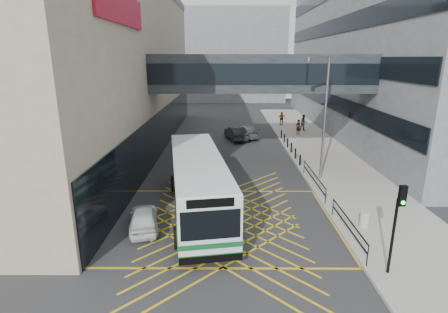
{
  "coord_description": "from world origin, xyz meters",
  "views": [
    {
      "loc": [
        0.1,
        -17.63,
        8.76
      ],
      "look_at": [
        0.0,
        4.0,
        2.6
      ],
      "focal_mm": 28.0,
      "sensor_mm": 36.0,
      "label": 1
    }
  ],
  "objects_px": {
    "car_white": "(144,218)",
    "car_dark": "(236,133)",
    "pedestrian_a": "(298,127)",
    "pedestrian_b": "(304,123)",
    "street_lamp": "(323,112)",
    "car_silver": "(246,131)",
    "traffic_light": "(397,217)",
    "bus": "(198,182)",
    "pedestrian_c": "(282,118)",
    "litter_bin": "(364,219)"
  },
  "relations": [
    {
      "from": "traffic_light",
      "to": "pedestrian_a",
      "type": "xyz_separation_m",
      "value": [
        1.59,
        27.04,
        -1.69
      ]
    },
    {
      "from": "car_white",
      "to": "pedestrian_a",
      "type": "xyz_separation_m",
      "value": [
        12.65,
        22.84,
        0.4
      ]
    },
    {
      "from": "bus",
      "to": "pedestrian_a",
      "type": "xyz_separation_m",
      "value": [
        9.96,
        20.56,
        -0.79
      ]
    },
    {
      "from": "pedestrian_a",
      "to": "pedestrian_b",
      "type": "xyz_separation_m",
      "value": [
        1.11,
        2.16,
        0.1
      ]
    },
    {
      "from": "bus",
      "to": "car_white",
      "type": "relative_size",
      "value": 3.15
    },
    {
      "from": "pedestrian_a",
      "to": "pedestrian_b",
      "type": "distance_m",
      "value": 2.43
    },
    {
      "from": "street_lamp",
      "to": "litter_bin",
      "type": "bearing_deg",
      "value": -111.15
    },
    {
      "from": "car_dark",
      "to": "pedestrian_b",
      "type": "distance_m",
      "value": 9.37
    },
    {
      "from": "car_dark",
      "to": "pedestrian_a",
      "type": "relative_size",
      "value": 2.71
    },
    {
      "from": "traffic_light",
      "to": "car_silver",
      "type": "bearing_deg",
      "value": 92.28
    },
    {
      "from": "pedestrian_b",
      "to": "litter_bin",
      "type": "bearing_deg",
      "value": -102.47
    },
    {
      "from": "car_silver",
      "to": "traffic_light",
      "type": "distance_m",
      "value": 26.53
    },
    {
      "from": "bus",
      "to": "car_white",
      "type": "xyz_separation_m",
      "value": [
        -2.7,
        -2.28,
        -1.19
      ]
    },
    {
      "from": "bus",
      "to": "pedestrian_b",
      "type": "height_order",
      "value": "bus"
    },
    {
      "from": "bus",
      "to": "street_lamp",
      "type": "height_order",
      "value": "street_lamp"
    },
    {
      "from": "traffic_light",
      "to": "street_lamp",
      "type": "relative_size",
      "value": 0.45
    },
    {
      "from": "traffic_light",
      "to": "pedestrian_a",
      "type": "height_order",
      "value": "traffic_light"
    },
    {
      "from": "car_silver",
      "to": "pedestrian_a",
      "type": "bearing_deg",
      "value": 175.5
    },
    {
      "from": "litter_bin",
      "to": "pedestrian_c",
      "type": "xyz_separation_m",
      "value": [
        0.09,
        28.76,
        0.43
      ]
    },
    {
      "from": "street_lamp",
      "to": "car_silver",
      "type": "bearing_deg",
      "value": 82.83
    },
    {
      "from": "car_silver",
      "to": "pedestrian_b",
      "type": "bearing_deg",
      "value": -169.89
    },
    {
      "from": "car_white",
      "to": "traffic_light",
      "type": "xyz_separation_m",
      "value": [
        11.07,
        -4.2,
        2.09
      ]
    },
    {
      "from": "car_white",
      "to": "car_dark",
      "type": "height_order",
      "value": "car_dark"
    },
    {
      "from": "traffic_light",
      "to": "pedestrian_c",
      "type": "height_order",
      "value": "traffic_light"
    },
    {
      "from": "bus",
      "to": "litter_bin",
      "type": "height_order",
      "value": "bus"
    },
    {
      "from": "street_lamp",
      "to": "pedestrian_a",
      "type": "height_order",
      "value": "street_lamp"
    },
    {
      "from": "litter_bin",
      "to": "pedestrian_b",
      "type": "relative_size",
      "value": 0.45
    },
    {
      "from": "car_white",
      "to": "traffic_light",
      "type": "distance_m",
      "value": 12.02
    },
    {
      "from": "car_silver",
      "to": "street_lamp",
      "type": "bearing_deg",
      "value": 93.9
    },
    {
      "from": "car_dark",
      "to": "traffic_light",
      "type": "xyz_separation_m",
      "value": [
        5.66,
        -24.98,
        1.98
      ]
    },
    {
      "from": "bus",
      "to": "litter_bin",
      "type": "distance_m",
      "value": 9.28
    },
    {
      "from": "pedestrian_a",
      "to": "pedestrian_b",
      "type": "relative_size",
      "value": 0.89
    },
    {
      "from": "street_lamp",
      "to": "pedestrian_b",
      "type": "distance_m",
      "value": 18.04
    },
    {
      "from": "bus",
      "to": "pedestrian_b",
      "type": "relative_size",
      "value": 6.4
    },
    {
      "from": "car_white",
      "to": "street_lamp",
      "type": "bearing_deg",
      "value": -157.56
    },
    {
      "from": "litter_bin",
      "to": "pedestrian_a",
      "type": "distance_m",
      "value": 22.93
    },
    {
      "from": "traffic_light",
      "to": "litter_bin",
      "type": "bearing_deg",
      "value": 75.44
    },
    {
      "from": "litter_bin",
      "to": "pedestrian_c",
      "type": "height_order",
      "value": "pedestrian_c"
    },
    {
      "from": "car_dark",
      "to": "pedestrian_c",
      "type": "distance_m",
      "value": 10.11
    },
    {
      "from": "car_silver",
      "to": "street_lamp",
      "type": "xyz_separation_m",
      "value": [
        4.49,
        -14.28,
        4.35
      ]
    },
    {
      "from": "street_lamp",
      "to": "pedestrian_a",
      "type": "xyz_separation_m",
      "value": [
        1.53,
        15.24,
        -4.05
      ]
    },
    {
      "from": "traffic_light",
      "to": "car_dark",
      "type": "bearing_deg",
      "value": 95.4
    },
    {
      "from": "bus",
      "to": "traffic_light",
      "type": "bearing_deg",
      "value": -47.19
    },
    {
      "from": "car_silver",
      "to": "street_lamp",
      "type": "distance_m",
      "value": 15.59
    },
    {
      "from": "pedestrian_b",
      "to": "traffic_light",
      "type": "bearing_deg",
      "value": -102.78
    },
    {
      "from": "car_silver",
      "to": "litter_bin",
      "type": "relative_size",
      "value": 5.4
    },
    {
      "from": "car_dark",
      "to": "traffic_light",
      "type": "bearing_deg",
      "value": 87.82
    },
    {
      "from": "pedestrian_a",
      "to": "pedestrian_c",
      "type": "height_order",
      "value": "pedestrian_c"
    },
    {
      "from": "bus",
      "to": "pedestrian_c",
      "type": "bearing_deg",
      "value": 61.79
    },
    {
      "from": "street_lamp",
      "to": "pedestrian_b",
      "type": "bearing_deg",
      "value": 56.77
    }
  ]
}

